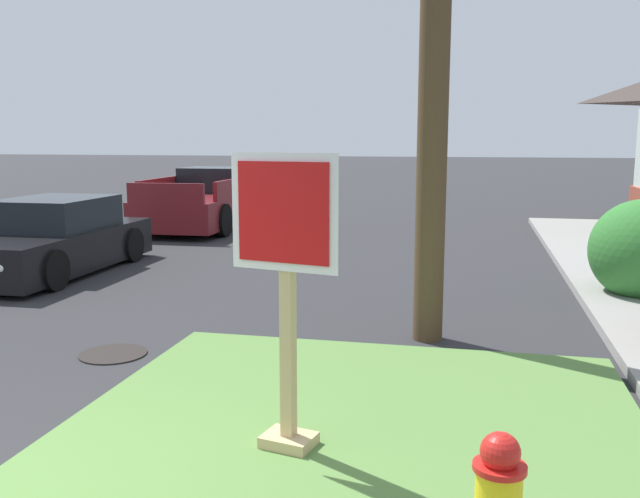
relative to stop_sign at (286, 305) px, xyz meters
The scene contains 5 objects.
grass_corner_patch 1.14m from the stop_sign, ahead, with size 4.41×5.11×0.08m, color #567F3D.
stop_sign is the anchor object (origin of this frame).
manhole_cover 3.24m from the stop_sign, 142.27° to the left, with size 0.70×0.70×0.02m, color black.
parked_sedan_black 8.05m from the stop_sign, 134.63° to the left, with size 1.88×4.06×1.25m.
pickup_truck_maroon 13.11m from the stop_sign, 114.02° to the left, with size 2.18×5.25×1.48m.
Camera 1 is at (3.18, -2.99, 2.25)m, focal length 38.62 mm.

